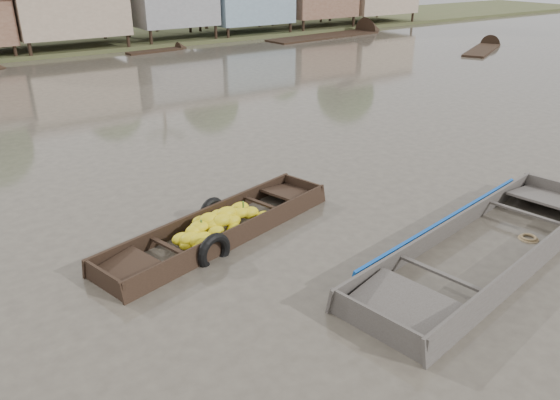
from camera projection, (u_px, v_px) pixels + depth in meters
ground at (330, 242)px, 11.69m from camera, size 120.00×120.00×0.00m
banana_boat at (218, 229)px, 11.85m from camera, size 6.06×2.88×0.85m
viewer_boat at (487, 251)px, 11.20m from camera, size 8.02×3.36×0.63m
distant_boats at (197, 54)px, 34.04m from camera, size 49.04×14.79×0.35m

